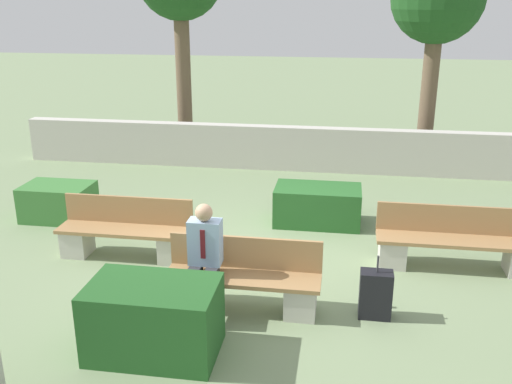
# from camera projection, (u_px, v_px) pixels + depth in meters

# --- Properties ---
(ground_plane) EXTENTS (60.00, 60.00, 0.00)m
(ground_plane) POSITION_uv_depth(u_px,v_px,m) (247.00, 264.00, 7.93)
(ground_plane) COLOR gray
(perimeter_wall) EXTENTS (11.56, 0.30, 0.94)m
(perimeter_wall) POSITION_uv_depth(u_px,v_px,m) (285.00, 148.00, 12.22)
(perimeter_wall) COLOR beige
(perimeter_wall) RESTS_ON ground_plane
(bench_front) EXTENTS (1.83, 0.48, 0.83)m
(bench_front) POSITION_uv_depth(u_px,v_px,m) (243.00, 284.00, 6.71)
(bench_front) COLOR #A37A4C
(bench_front) RESTS_ON ground_plane
(bench_left_side) EXTENTS (1.89, 0.48, 0.83)m
(bench_left_side) POSITION_uv_depth(u_px,v_px,m) (125.00, 235.00, 8.09)
(bench_left_side) COLOR #A37A4C
(bench_left_side) RESTS_ON ground_plane
(bench_right_side) EXTENTS (2.14, 0.48, 0.83)m
(bench_right_side) POSITION_uv_depth(u_px,v_px,m) (456.00, 245.00, 7.73)
(bench_right_side) COLOR #A37A4C
(bench_right_side) RESTS_ON ground_plane
(person_seated_man) EXTENTS (0.38, 0.64, 1.31)m
(person_seated_man) POSITION_uv_depth(u_px,v_px,m) (203.00, 256.00, 6.52)
(person_seated_man) COLOR #333338
(person_seated_man) RESTS_ON ground_plane
(hedge_block_near_left) EXTENTS (1.32, 0.82, 0.77)m
(hedge_block_near_left) POSITION_uv_depth(u_px,v_px,m) (154.00, 319.00, 5.85)
(hedge_block_near_left) COLOR #235623
(hedge_block_near_left) RESTS_ON ground_plane
(hedge_block_near_right) EXTENTS (1.12, 0.75, 0.59)m
(hedge_block_near_right) POSITION_uv_depth(u_px,v_px,m) (58.00, 202.00, 9.49)
(hedge_block_near_right) COLOR #3D7A38
(hedge_block_near_right) RESTS_ON ground_plane
(hedge_block_mid_left) EXTENTS (1.39, 0.78, 0.62)m
(hedge_block_mid_left) POSITION_uv_depth(u_px,v_px,m) (318.00, 205.00, 9.30)
(hedge_block_mid_left) COLOR #286028
(hedge_block_mid_left) RESTS_ON ground_plane
(suitcase) EXTENTS (0.37, 0.22, 0.77)m
(suitcase) POSITION_uv_depth(u_px,v_px,m) (375.00, 294.00, 6.54)
(suitcase) COLOR black
(suitcase) RESTS_ON ground_plane
(tree_center_left) EXTENTS (1.91, 1.91, 4.51)m
(tree_center_left) POSITION_uv_depth(u_px,v_px,m) (438.00, 2.00, 11.61)
(tree_center_left) COLOR brown
(tree_center_left) RESTS_ON ground_plane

